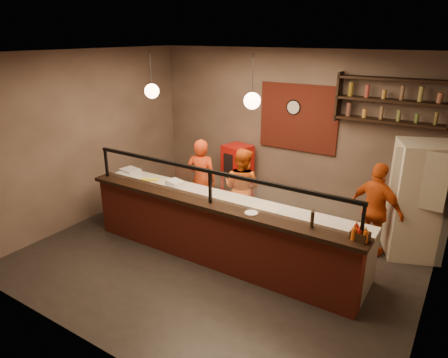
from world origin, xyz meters
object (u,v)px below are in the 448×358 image
Objects in this scene: cook_right at (376,210)px; fridge at (418,201)px; wall_clock at (294,107)px; red_cooler at (237,173)px; condiment_caddy at (360,236)px; pizza_dough at (263,209)px; cook_left at (201,180)px; cook_mid at (242,188)px; pepper_mill at (312,220)px.

cook_right is 0.83× the size of fridge.
red_cooler is at bearing -163.92° from wall_clock.
condiment_caddy is at bearing -52.26° from wall_clock.
pizza_dough is (0.52, -2.24, -1.19)m from wall_clock.
cook_left is 1.29× the size of red_cooler.
wall_clock is at bearing 103.02° from pizza_dough.
cook_mid is at bearing 150.63° from condiment_caddy.
condiment_caddy is (0.15, -1.65, 0.33)m from cook_right.
cook_right is at bearing 74.09° from pepper_mill.
cook_mid is 2.99× the size of pizza_dough.
pizza_dough is (-1.43, -1.18, 0.12)m from cook_right.
condiment_caddy is at bearing 140.94° from cook_left.
wall_clock is at bearing -104.34° from cook_mid.
red_cooler is at bearing 152.66° from fridge.
wall_clock is 3.57m from condiment_caddy.
fridge is at bearing -166.06° from cook_mid.
wall_clock reaches higher than red_cooler.
cook_right is at bearing -167.86° from fridge.
cook_mid is 2.95m from fridge.
condiment_caddy is 0.92× the size of pepper_mill.
cook_mid is at bearing 24.26° from cook_right.
fridge is at bearing 78.75° from condiment_caddy.
cook_right is 1.69m from condiment_caddy.
cook_mid is 0.80× the size of fridge.
cook_left is 3.15× the size of pizza_dough.
wall_clock reaches higher than fridge.
cook_left is at bearing 155.06° from pizza_dough.
red_cooler is 5.56× the size of pepper_mill.
cook_mid is 0.97× the size of cook_right.
condiment_caddy is at bearing -122.33° from fridge.
condiment_caddy is (-0.40, -2.01, 0.17)m from fridge.
red_cooler is 2.52m from pizza_dough.
pepper_mill reaches higher than condiment_caddy.
cook_left is 3.00m from pepper_mill.
cook_left is 1.91m from pizza_dough.
pizza_dough is at bearing 163.49° from condiment_caddy.
wall_clock is at bearing -10.51° from cook_right.
pepper_mill is at bearing 144.96° from cook_mid.
pepper_mill is at bearing 92.16° from cook_right.
red_cooler reaches higher than condiment_caddy.
red_cooler is (0.14, 1.13, -0.18)m from cook_left.
cook_mid is 2.35m from cook_right.
red_cooler is (-3.03, 0.75, -0.17)m from cook_right.
wall_clock is at bearing 118.55° from pepper_mill.
cook_mid is at bearing 170.92° from fridge.
condiment_caddy is at bearing 113.26° from cook_right.
condiment_caddy is at bearing -16.51° from pizza_dough.
cook_right is at bearing 168.77° from cook_left.
cook_left is 3.56m from condiment_caddy.
pizza_dough is at bearing 57.64° from cook_right.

